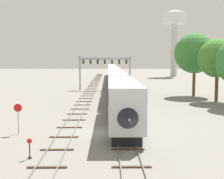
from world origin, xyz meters
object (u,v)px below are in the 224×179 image
(passenger_train, at_px, (114,76))
(signal_gantry, at_px, (105,65))
(stop_sign, at_px, (18,114))
(trackside_tree_left, at_px, (195,53))
(switch_stand, at_px, (30,151))
(trackside_tree_mid, at_px, (217,58))
(water_tower, at_px, (174,25))

(passenger_train, xyz_separation_m, signal_gantry, (-2.25, -9.66, 3.12))
(stop_sign, height_order, trackside_tree_left, trackside_tree_left)
(switch_stand, relative_size, trackside_tree_mid, 0.14)
(water_tower, distance_m, switch_stand, 113.89)
(stop_sign, bearing_deg, trackside_tree_mid, 40.50)
(passenger_train, height_order, switch_stand, passenger_train)
(trackside_tree_left, bearing_deg, passenger_train, 123.88)
(water_tower, height_order, trackside_tree_left, water_tower)
(water_tower, bearing_deg, trackside_tree_mid, -96.55)
(passenger_train, height_order, signal_gantry, signal_gantry)
(passenger_train, distance_m, trackside_tree_left, 27.31)
(passenger_train, relative_size, water_tower, 4.37)
(signal_gantry, distance_m, trackside_tree_mid, 27.84)
(switch_stand, distance_m, trackside_tree_left, 44.64)
(switch_stand, relative_size, stop_sign, 0.51)
(passenger_train, height_order, stop_sign, passenger_train)
(stop_sign, bearing_deg, signal_gantry, 79.82)
(water_tower, height_order, stop_sign, water_tower)
(trackside_tree_left, bearing_deg, switch_stand, -120.02)
(water_tower, bearing_deg, trackside_tree_left, -98.63)
(passenger_train, height_order, water_tower, water_tower)
(water_tower, xyz_separation_m, trackside_tree_left, (-10.49, -69.14, -12.83))
(signal_gantry, relative_size, switch_stand, 8.29)
(signal_gantry, bearing_deg, trackside_tree_mid, -47.47)
(passenger_train, distance_m, signal_gantry, 10.40)
(stop_sign, bearing_deg, trackside_tree_left, 50.87)
(passenger_train, bearing_deg, signal_gantry, -103.11)
(trackside_tree_left, bearing_deg, water_tower, 81.37)
(passenger_train, bearing_deg, stop_sign, -100.72)
(water_tower, distance_m, trackside_tree_mid, 78.81)
(signal_gantry, xyz_separation_m, trackside_tree_mid, (18.79, -20.49, 1.44))
(trackside_tree_mid, bearing_deg, water_tower, 83.45)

